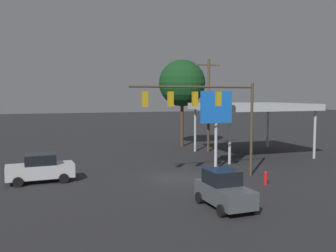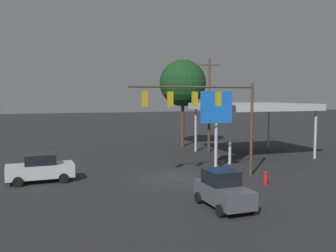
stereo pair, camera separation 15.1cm
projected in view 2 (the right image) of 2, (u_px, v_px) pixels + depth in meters
The scene contains 9 objects.
ground_plane at pixel (177, 178), 26.75m from camera, with size 200.00×200.00×0.00m, color #262628.
traffic_signal_assembly at pixel (204, 106), 25.81m from camera, with size 9.17×0.43×6.75m.
utility_pole at pixel (209, 103), 38.52m from camera, with size 2.40×0.26×9.54m.
gas_station_canopy at pixel (252, 107), 36.61m from camera, with size 10.02×8.82×5.07m.
price_sign at pixel (216, 111), 29.35m from camera, with size 2.63×0.27×6.20m.
hatchback_crossing at pixel (223, 190), 19.58m from camera, with size 2.08×3.86×1.97m.
sedan_far at pixel (40, 168), 25.35m from camera, with size 4.50×2.27×1.93m.
street_tree at pixel (183, 83), 42.42m from camera, with size 5.29×5.29×9.89m.
fire_hydrant at pixel (266, 178), 24.65m from camera, with size 0.24×0.24×0.88m.
Camera 2 is at (8.93, 24.80, 5.92)m, focal length 40.00 mm.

